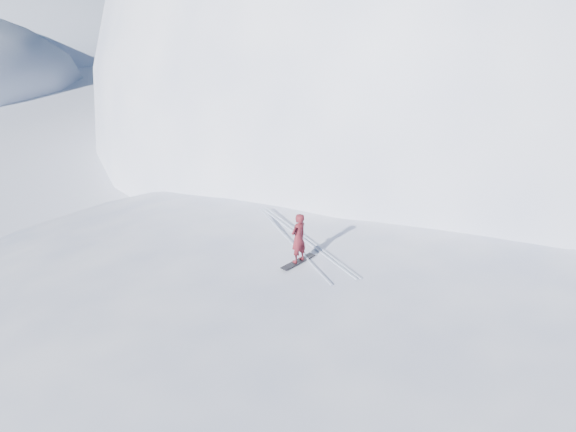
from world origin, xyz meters
The scene contains 8 objects.
ground centered at (0.00, 0.00, 0.00)m, with size 400.00×400.00×0.00m, color white.
near_ridge centered at (1.00, 3.00, 0.00)m, with size 36.00×28.00×4.80m, color white.
summit_peak centered at (22.00, 26.00, 0.00)m, with size 60.00×56.00×56.00m, color white.
peak_shoulder centered at (10.00, 20.00, 0.00)m, with size 28.00×24.00×18.00m, color white.
wind_bumps centered at (-0.56, 2.12, 0.00)m, with size 16.00×14.40×1.00m.
snowboard centered at (-1.53, 3.56, 2.41)m, with size 1.32×0.25×0.02m, color black.
snowboarder centered at (-1.53, 3.56, 3.20)m, with size 0.57×0.37×1.56m, color maroon.
board_tracks centered at (-0.97, 4.99, 2.42)m, with size 1.49×5.99×0.04m.
Camera 1 is at (-6.07, -9.34, 9.99)m, focal length 32.00 mm.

